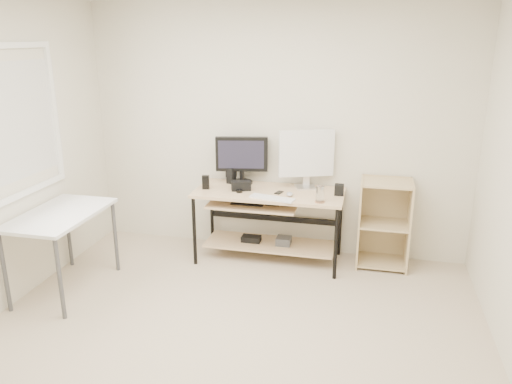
{
  "coord_description": "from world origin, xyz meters",
  "views": [
    {
      "loc": [
        0.97,
        -3.05,
        2.26
      ],
      "look_at": [
        -0.05,
        1.3,
        0.85
      ],
      "focal_mm": 35.0,
      "sensor_mm": 36.0,
      "label": 1
    }
  ],
  "objects": [
    {
      "name": "side_table",
      "position": [
        -1.68,
        0.6,
        0.67
      ],
      "size": [
        0.6,
        1.0,
        0.75
      ],
      "color": "silver",
      "rests_on": "ground"
    },
    {
      "name": "desk",
      "position": [
        -0.03,
        1.66,
        0.54
      ],
      "size": [
        1.5,
        0.65,
        0.75
      ],
      "color": "#D3B385",
      "rests_on": "ground"
    },
    {
      "name": "coaster",
      "position": [
        0.54,
        1.43,
        0.75
      ],
      "size": [
        0.12,
        0.12,
        0.01
      ],
      "primitive_type": "cylinder",
      "rotation": [
        0.0,
        0.0,
        -0.29
      ],
      "color": "#9C6846",
      "rests_on": "desk"
    },
    {
      "name": "black_monitor",
      "position": [
        -0.34,
        1.86,
        1.04
      ],
      "size": [
        0.54,
        0.23,
        0.5
      ],
      "rotation": [
        0.0,
        0.0,
        0.2
      ],
      "color": "black",
      "rests_on": "desk"
    },
    {
      "name": "center_speaker",
      "position": [
        -0.28,
        1.62,
        0.8
      ],
      "size": [
        0.21,
        0.15,
        0.1
      ],
      "primitive_type": "cube",
      "rotation": [
        0.0,
        0.0,
        0.36
      ],
      "color": "black",
      "rests_on": "desk"
    },
    {
      "name": "mouse",
      "position": [
        0.23,
        1.55,
        0.77
      ],
      "size": [
        0.08,
        0.11,
        0.04
      ],
      "primitive_type": "ellipsoid",
      "rotation": [
        0.0,
        0.0,
        0.19
      ],
      "color": "#B5B5BA",
      "rests_on": "desk"
    },
    {
      "name": "shelf_unit",
      "position": [
        1.15,
        1.82,
        0.45
      ],
      "size": [
        0.5,
        0.4,
        0.9
      ],
      "color": "tan",
      "rests_on": "ground"
    },
    {
      "name": "speaker_left",
      "position": [
        -0.45,
        1.84,
        0.84
      ],
      "size": [
        0.11,
        0.11,
        0.17
      ],
      "rotation": [
        0.0,
        0.0,
        -0.31
      ],
      "color": "black",
      "rests_on": "desk"
    },
    {
      "name": "room",
      "position": [
        -0.14,
        0.04,
        1.32
      ],
      "size": [
        4.01,
        4.01,
        2.62
      ],
      "color": "#BEAC92",
      "rests_on": "ground"
    },
    {
      "name": "audio_controller",
      "position": [
        -0.65,
        1.58,
        0.82
      ],
      "size": [
        0.08,
        0.06,
        0.14
      ],
      "primitive_type": "cube",
      "rotation": [
        0.0,
        0.0,
        0.2
      ],
      "color": "black",
      "rests_on": "desk"
    },
    {
      "name": "speaker_right",
      "position": [
        0.7,
        1.69,
        0.8
      ],
      "size": [
        0.09,
        0.09,
        0.11
      ],
      "primitive_type": "cube",
      "rotation": [
        0.0,
        0.0,
        0.03
      ],
      "color": "black",
      "rests_on": "desk"
    },
    {
      "name": "volume_puck",
      "position": [
        -0.28,
        1.55,
        0.76
      ],
      "size": [
        0.08,
        0.08,
        0.03
      ],
      "primitive_type": "cylinder",
      "rotation": [
        0.0,
        0.0,
        0.27
      ],
      "color": "black",
      "rests_on": "desk"
    },
    {
      "name": "keyboard",
      "position": [
        0.08,
        1.42,
        0.76
      ],
      "size": [
        0.46,
        0.21,
        0.02
      ],
      "primitive_type": "cube",
      "rotation": [
        0.0,
        0.0,
        -0.21
      ],
      "color": "silver",
      "rests_on": "desk"
    },
    {
      "name": "drinking_glass",
      "position": [
        0.54,
        1.43,
        0.83
      ],
      "size": [
        0.09,
        0.09,
        0.15
      ],
      "primitive_type": "cylinder",
      "rotation": [
        0.0,
        0.0,
        -0.29
      ],
      "color": "white",
      "rests_on": "coaster"
    },
    {
      "name": "white_imac",
      "position": [
        0.34,
        1.85,
        1.1
      ],
      "size": [
        0.55,
        0.25,
        0.6
      ],
      "rotation": [
        0.0,
        0.0,
        0.35
      ],
      "color": "silver",
      "rests_on": "desk"
    },
    {
      "name": "smartphone",
      "position": [
        0.11,
        1.62,
        0.75
      ],
      "size": [
        0.08,
        0.12,
        0.01
      ],
      "primitive_type": "cube",
      "rotation": [
        0.0,
        0.0,
        -0.29
      ],
      "color": "black",
      "rests_on": "desk"
    }
  ]
}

